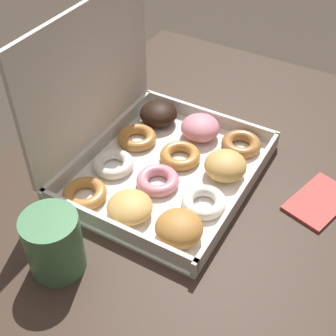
# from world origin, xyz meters

# --- Properties ---
(dining_table) EXTENTS (1.00, 0.71, 0.73)m
(dining_table) POSITION_xyz_m (0.00, 0.00, 0.61)
(dining_table) COLOR #38281E
(dining_table) RESTS_ON ground_plane
(donut_box) EXTENTS (0.35, 0.30, 0.29)m
(donut_box) POSITION_xyz_m (0.01, 0.08, 0.78)
(donut_box) COLOR silver
(donut_box) RESTS_ON dining_table
(coffee_mug) EXTENTS (0.08, 0.08, 0.10)m
(coffee_mug) POSITION_xyz_m (-0.25, 0.10, 0.79)
(coffee_mug) COLOR #4C8456
(coffee_mug) RESTS_ON dining_table
(paper_napkin) EXTENTS (0.14, 0.11, 0.01)m
(paper_napkin) POSITION_xyz_m (0.07, -0.21, 0.73)
(paper_napkin) COLOR #CC4C47
(paper_napkin) RESTS_ON dining_table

